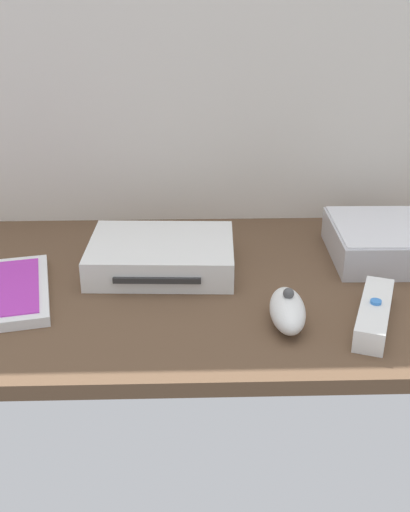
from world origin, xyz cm
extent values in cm
cube|color=brown|center=(0.00, 0.00, -1.00)|extent=(100.00, 48.00, 2.00)
cube|color=silver|center=(0.00, 24.60, 32.00)|extent=(110.00, 1.20, 64.00)
cube|color=white|center=(-6.29, 4.41, 2.20)|extent=(21.69, 16.92, 4.40)
cube|color=#2D2D2D|center=(-6.66, -3.78, 2.20)|extent=(12.01, 1.13, 0.80)
cube|color=silver|center=(28.18, 7.42, 2.50)|extent=(17.30, 17.30, 5.00)
cube|color=silver|center=(28.18, 7.42, 5.15)|extent=(16.61, 16.61, 0.30)
cube|color=white|center=(20.85, -12.33, 1.50)|extent=(8.57, 15.12, 3.00)
cylinder|color=#387FDB|center=(20.85, -12.33, 3.20)|extent=(1.40, 1.40, 0.40)
ellipsoid|color=white|center=(9.95, -12.05, 2.00)|extent=(4.79, 10.16, 4.00)
sphere|color=#4C4C4C|center=(9.95, -12.05, 4.40)|extent=(1.40, 1.40, 1.40)
camera|label=1|loc=(-2.38, -80.69, 41.76)|focal=44.65mm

